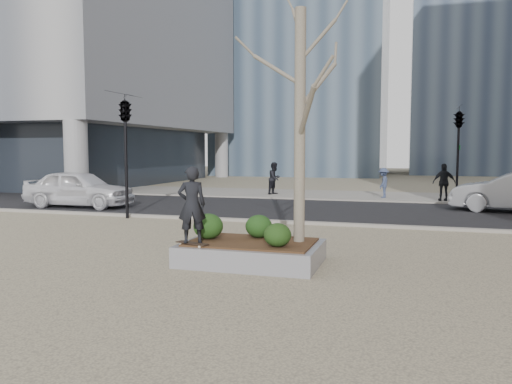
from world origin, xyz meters
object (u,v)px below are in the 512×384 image
(skateboarder, at_px, (192,205))
(police_car, at_px, (79,188))
(planter, at_px, (251,253))
(skateboard, at_px, (192,244))

(skateboarder, xyz_separation_m, police_car, (-9.21, 8.72, -0.51))
(planter, bearing_deg, skateboarder, -147.24)
(police_car, bearing_deg, planter, -129.91)
(police_car, bearing_deg, skateboarder, -135.49)
(planter, height_order, skateboarder, skateboarder)
(skateboard, xyz_separation_m, police_car, (-9.21, 8.72, 0.34))
(skateboard, height_order, police_car, police_car)
(skateboard, height_order, skateboarder, skateboarder)
(skateboard, relative_size, police_car, 0.17)
(planter, distance_m, skateboarder, 1.72)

